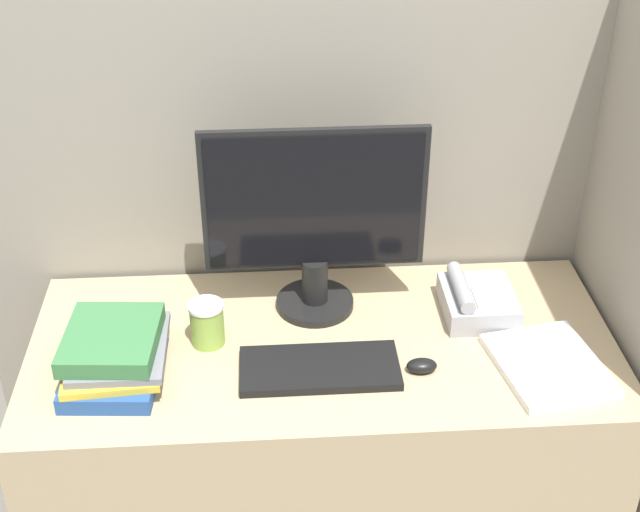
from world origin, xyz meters
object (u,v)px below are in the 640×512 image
at_px(mouse, 422,366).
at_px(coffee_cup, 207,323).
at_px(keyboard, 320,368).
at_px(desk_telephone, 477,301).
at_px(monitor, 314,222).
at_px(book_stack, 114,354).

distance_m(mouse, coffee_cup, 0.51).
distance_m(keyboard, desk_telephone, 0.45).
bearing_deg(monitor, book_stack, -153.16).
bearing_deg(mouse, desk_telephone, 51.41).
bearing_deg(coffee_cup, mouse, -16.11).
relative_size(monitor, coffee_cup, 4.85).
bearing_deg(book_stack, coffee_cup, 26.38).
relative_size(keyboard, desk_telephone, 1.84).
xyz_separation_m(mouse, desk_telephone, (0.17, 0.22, 0.02)).
height_order(monitor, keyboard, monitor).
bearing_deg(coffee_cup, desk_telephone, 6.42).
xyz_separation_m(coffee_cup, book_stack, (-0.20, -0.10, 0.00)).
distance_m(keyboard, mouse, 0.23).
bearing_deg(book_stack, monitor, 26.84).
bearing_deg(coffee_cup, keyboard, -26.36).
height_order(monitor, mouse, monitor).
bearing_deg(keyboard, coffee_cup, 153.64).
xyz_separation_m(book_stack, desk_telephone, (0.86, 0.18, -0.02)).
distance_m(monitor, book_stack, 0.56).
bearing_deg(keyboard, desk_telephone, 26.53).
bearing_deg(mouse, keyboard, 176.58).
relative_size(mouse, coffee_cup, 0.64).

